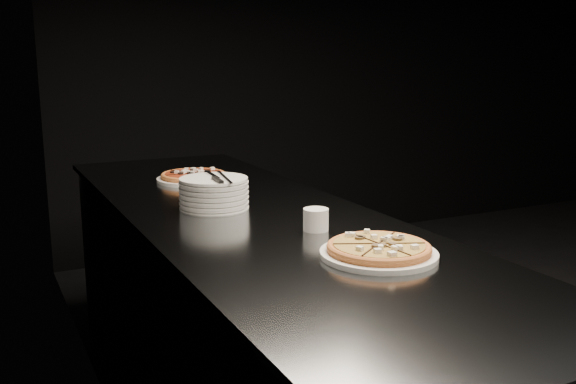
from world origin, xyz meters
name	(u,v)px	position (x,y,z in m)	size (l,w,h in m)	color
wall_left	(126,59)	(-2.50, 0.00, 1.40)	(0.02, 5.00, 2.80)	black
wall_back	(374,58)	(0.00, 2.50, 1.40)	(5.00, 0.02, 2.80)	black
counter	(252,346)	(-2.13, 0.00, 0.46)	(0.74, 2.44, 0.92)	slate
pizza_mushroom	(379,250)	(-2.03, -0.57, 0.94)	(0.34, 0.34, 0.03)	white
pizza_tomato	(194,176)	(-2.12, 0.59, 0.94)	(0.29, 0.29, 0.03)	white
plate_stack	(214,193)	(-2.21, 0.11, 0.97)	(0.22, 0.22, 0.10)	white
cutlery	(218,178)	(-2.20, 0.10, 1.02)	(0.10, 0.23, 0.01)	#B6B8BD
ramekin	(316,219)	(-2.05, -0.28, 0.95)	(0.07, 0.07, 0.06)	silver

